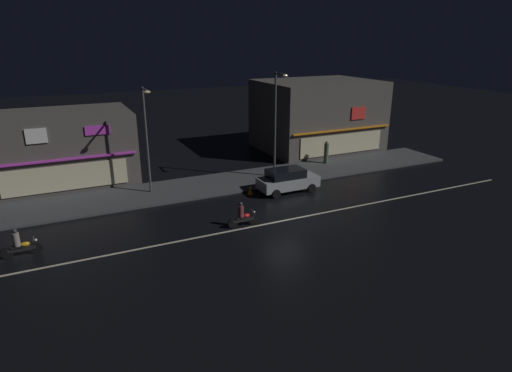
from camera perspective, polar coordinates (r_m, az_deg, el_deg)
The scene contains 12 objects.
ground_plane at distance 26.15m, azimuth 3.83°, elevation -4.55°, with size 140.00×140.00×0.00m, color black.
lane_divider_stripe at distance 26.15m, azimuth 3.83°, elevation -4.54°, with size 36.43×0.16×0.01m, color beige.
sidewalk_far at distance 32.80m, azimuth -2.89°, elevation 0.58°, with size 38.35×4.68×0.14m, color #424447.
storefront_left_block at distance 42.95m, azimuth 8.04°, elevation 9.25°, with size 10.82×8.61×6.53m.
storefront_center_block at distance 35.45m, azimuth -24.28°, elevation 4.61°, with size 10.16×7.06×5.26m.
streetlamp_west at distance 29.97m, azimuth -14.22°, elevation 6.83°, with size 0.44×1.64×7.24m.
streetlamp_mid at distance 32.60m, azimuth 2.70°, elevation 8.98°, with size 0.44×1.64×7.93m.
pedestrian_on_sidewalk at distance 37.63m, azimuth 9.24°, elevation 4.35°, with size 0.40×0.40×1.97m.
parked_car_near_kerb at distance 30.72m, azimuth 4.17°, elevation 0.83°, with size 4.30×1.98×1.67m.
motorcycle_lead at distance 24.76m, azimuth -28.71°, elevation -6.83°, with size 1.90×0.60×1.52m.
motorcycle_following at distance 25.10m, azimuth -1.81°, elevation -3.99°, with size 1.90×0.60×1.52m.
traffic_cone at distance 30.24m, azimuth -0.78°, elevation -0.61°, with size 0.36×0.36×0.55m, color orange.
Camera 1 is at (-11.81, -20.85, 10.47)m, focal length 30.35 mm.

